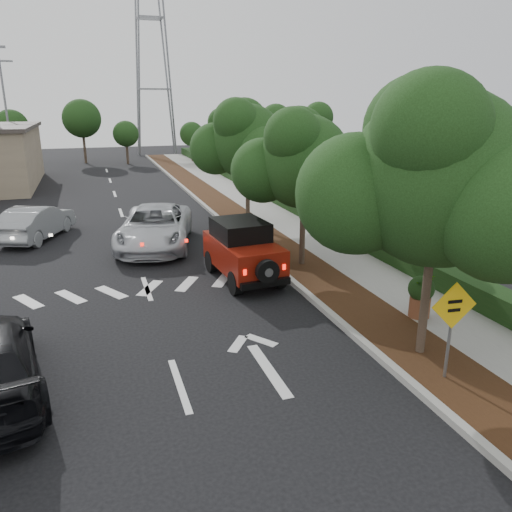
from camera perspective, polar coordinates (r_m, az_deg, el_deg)
name	(u,v)px	position (r m, az deg, el deg)	size (l,w,h in m)	color
ground	(180,385)	(11.00, -8.72, -14.38)	(120.00, 120.00, 0.00)	black
curb	(234,231)	(22.83, -2.58, 2.88)	(0.20, 70.00, 0.15)	#9E9B93
planting_strip	(254,230)	(23.11, -0.19, 3.04)	(1.80, 70.00, 0.12)	black
sidewalk	(292,226)	(23.75, 4.17, 3.39)	(2.00, 70.00, 0.12)	gray
hedge	(319,217)	(24.23, 7.26, 4.40)	(0.80, 70.00, 0.80)	black
transmission_tower	(158,155)	(58.05, -11.17, 11.27)	(7.00, 4.00, 28.00)	slate
street_tree_near	(419,355)	(12.60, 18.15, -10.75)	(3.80, 3.80, 5.92)	black
street_tree_mid	(301,266)	(18.19, 5.22, -1.19)	(3.20, 3.20, 5.32)	black
street_tree_far	(248,226)	(24.05, -0.94, 3.46)	(3.40, 3.40, 5.62)	black
light_pole_a	(9,194)	(36.12, -26.41, 6.33)	(2.00, 0.22, 9.00)	slate
light_pole_b	(15,171)	(48.03, -25.84, 8.70)	(2.00, 0.22, 9.00)	slate
red_jeep	(241,249)	(16.67, -1.69, 0.76)	(1.98, 3.95, 1.97)	black
silver_suv_ahead	(155,227)	(20.85, -11.46, 3.29)	(2.73, 5.93, 1.65)	#B9BBC2
silver_sedan_oncoming	(36,222)	(23.62, -23.83, 3.56)	(1.56, 4.46, 1.47)	#93969A
speed_hump_sign	(452,318)	(11.05, 21.52, -6.57)	(1.01, 0.12, 2.16)	slate
terracotta_planter	(421,292)	(14.16, 18.34, -3.96)	(0.70, 0.70, 1.22)	brown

